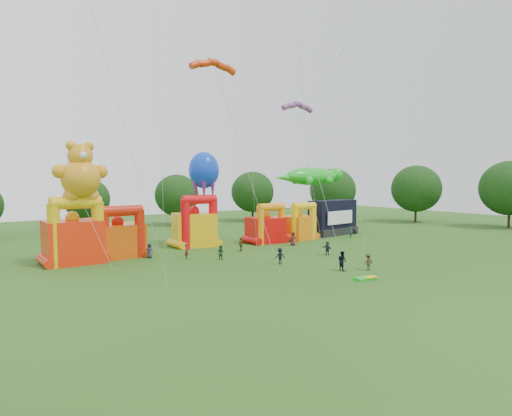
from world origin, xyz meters
TOP-DOWN VIEW (x-y plane):
  - ground at (0.00, 0.00)m, footprint 160.00×160.00m
  - tree_ring at (-1.15, 0.60)m, footprint 121.18×123.25m
  - bouncy_castle_0 at (-17.62, 26.08)m, footprint 5.69×4.58m
  - bouncy_castle_1 at (-12.52, 26.89)m, footprint 5.69×4.79m
  - bouncy_castle_2 at (-1.55, 29.21)m, footprint 5.98×5.19m
  - bouncy_castle_3 at (8.06, 26.40)m, footprint 5.19×4.42m
  - bouncy_castle_4 at (13.87, 26.18)m, footprint 5.14×4.49m
  - stage_trailer at (22.07, 27.55)m, footprint 9.04×4.25m
  - teddy_bear_kite at (-16.71, 23.82)m, footprint 5.58×6.90m
  - gecko_kite at (19.07, 28.53)m, footprint 14.09×9.42m
  - octopus_kite at (0.70, 28.21)m, footprint 4.24×8.31m
  - parafoil_kites at (-7.31, 17.61)m, footprint 31.23×14.79m
  - diamond_kites at (0.21, 14.27)m, footprint 24.43×17.93m
  - folded_kite_bundle at (1.73, 2.92)m, footprint 2.09×1.25m
  - spectator_0 at (-9.85, 24.46)m, footprint 0.86×0.59m
  - spectator_1 at (-6.59, 21.66)m, footprint 0.69×0.73m
  - spectator_2 at (-3.70, 19.10)m, footprint 0.90×0.97m
  - spectator_3 at (0.00, 13.13)m, footprint 1.24×0.93m
  - spectator_4 at (1.18, 22.39)m, footprint 1.09×0.88m
  - spectator_5 at (7.96, 14.24)m, footprint 0.53×1.52m
  - spectator_6 at (9.50, 22.34)m, footprint 0.98×0.73m
  - spectator_7 at (21.56, 23.16)m, footprint 0.73×0.65m
  - spectator_8 at (2.92, 6.99)m, footprint 0.79×0.99m
  - spectator_9 at (5.14, 5.64)m, footprint 1.14×0.71m

SIDE VIEW (x-z plane):
  - ground at x=0.00m, z-range 0.00..0.00m
  - folded_kite_bundle at x=1.73m, z-range -0.02..0.29m
  - spectator_2 at x=-3.70m, z-range 0.00..1.60m
  - spectator_5 at x=7.96m, z-range 0.00..1.62m
  - spectator_0 at x=-9.85m, z-range 0.00..1.68m
  - spectator_1 at x=-6.59m, z-range 0.00..1.68m
  - spectator_7 at x=21.56m, z-range 0.00..1.68m
  - spectator_9 at x=5.14m, z-range 0.00..1.70m
  - spectator_3 at x=0.00m, z-range 0.00..1.71m
  - spectator_4 at x=1.18m, z-range 0.00..1.73m
  - spectator_6 at x=9.50m, z-range 0.00..1.83m
  - spectator_8 at x=2.92m, z-range 0.00..1.94m
  - bouncy_castle_4 at x=13.87m, z-range -0.64..4.85m
  - bouncy_castle_3 at x=8.06m, z-range -0.65..4.92m
  - bouncy_castle_1 at x=-12.52m, z-range -0.72..5.29m
  - bouncy_castle_2 at x=-1.55m, z-range -0.83..6.02m
  - stage_trailer at x=22.07m, z-range -0.10..5.42m
  - bouncy_castle_0 at x=-17.62m, z-range -0.88..6.31m
  - gecko_kite at x=19.07m, z-range 0.37..11.19m
  - tree_ring at x=-1.15m, z-range 0.22..12.30m
  - octopus_kite at x=0.70m, z-range 0.17..12.78m
  - teddy_bear_kite at x=-16.71m, z-range 0.47..13.42m
  - parafoil_kites at x=-7.31m, z-range -2.65..28.64m
  - diamond_kites at x=0.21m, z-range -4.34..35.57m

